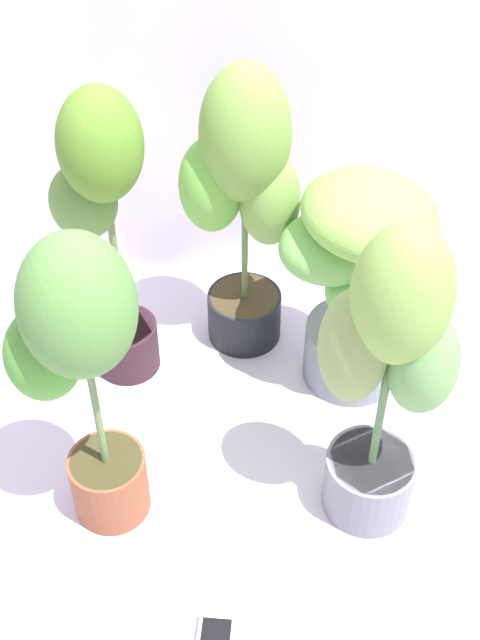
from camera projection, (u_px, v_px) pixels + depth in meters
name	position (u px, v px, depth m)	size (l,w,h in m)	color
ground_plane	(244.00, 477.00, 2.10)	(8.00, 8.00, 0.00)	silver
potted_plant_front_left	(79.00, 359.00, 1.69)	(0.34, 0.31, 0.83)	brown
potted_plant_front_right	(387.00, 371.00, 1.72)	(0.34, 0.24, 0.85)	slate
potted_plant_back_left	(103.00, 211.00, 2.02)	(0.31, 0.28, 0.88)	#351C24
potted_plant_back_center	(243.00, 192.00, 2.13)	(0.36, 0.25, 0.87)	black
potted_plant_back_right	(363.00, 269.00, 2.09)	(0.46, 0.47, 0.64)	slate
hygrometer_box	(216.00, 635.00, 1.78)	(0.09, 0.09, 0.03)	white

